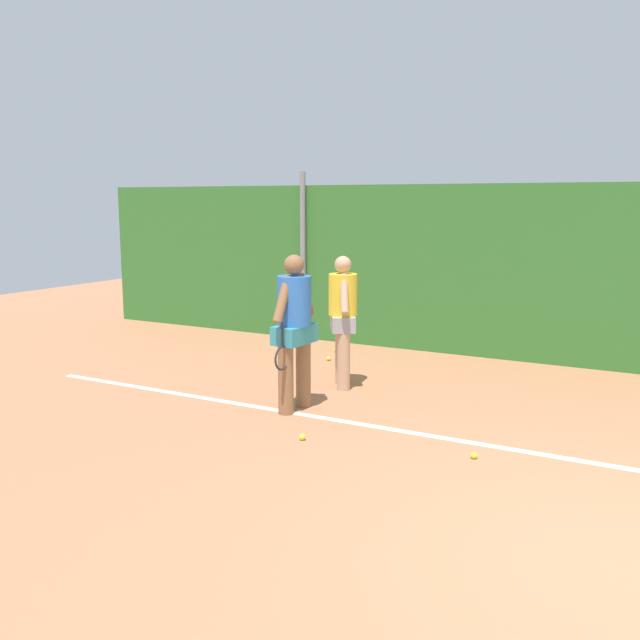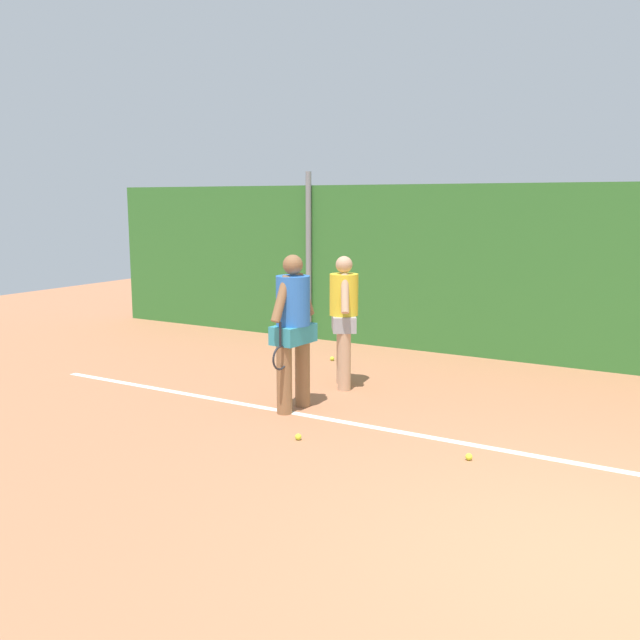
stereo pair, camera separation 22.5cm
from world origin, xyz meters
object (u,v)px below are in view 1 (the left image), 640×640
at_px(player_foreground_near, 294,324).
at_px(tennis_ball_4, 474,455).
at_px(player_midcourt, 343,314).
at_px(tennis_ball_3, 302,437).
at_px(tennis_ball_0, 329,359).
at_px(tennis_ball_2, 336,350).

relative_size(player_foreground_near, tennis_ball_4, 27.58).
bearing_deg(player_midcourt, player_foreground_near, 147.48).
relative_size(player_midcourt, tennis_ball_3, 26.09).
bearing_deg(tennis_ball_3, tennis_ball_0, 113.78).
bearing_deg(player_midcourt, tennis_ball_3, 164.15).
xyz_separation_m(tennis_ball_2, tennis_ball_3, (1.65, -3.93, 0.00)).
bearing_deg(tennis_ball_3, player_foreground_near, 124.91).
bearing_deg(tennis_ball_2, tennis_ball_4, -47.06).
distance_m(tennis_ball_2, tennis_ball_3, 4.26).
bearing_deg(tennis_ball_4, player_midcourt, 142.70).
bearing_deg(player_foreground_near, tennis_ball_3, 39.21).
relative_size(player_midcourt, tennis_ball_0, 26.09).
distance_m(player_midcourt, tennis_ball_4, 3.03).
bearing_deg(player_midcourt, tennis_ball_2, -2.18).
distance_m(player_foreground_near, tennis_ball_0, 2.78).
relative_size(tennis_ball_0, tennis_ball_4, 1.00).
distance_m(tennis_ball_0, tennis_ball_3, 3.63).
xyz_separation_m(player_foreground_near, tennis_ball_4, (2.31, -0.54, -0.99)).
distance_m(player_foreground_near, tennis_ball_3, 1.45).
distance_m(tennis_ball_0, tennis_ball_2, 0.63).
xyz_separation_m(player_midcourt, tennis_ball_4, (2.29, -1.75, -0.94)).
xyz_separation_m(player_foreground_near, tennis_ball_0, (-0.86, 2.45, -0.99)).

